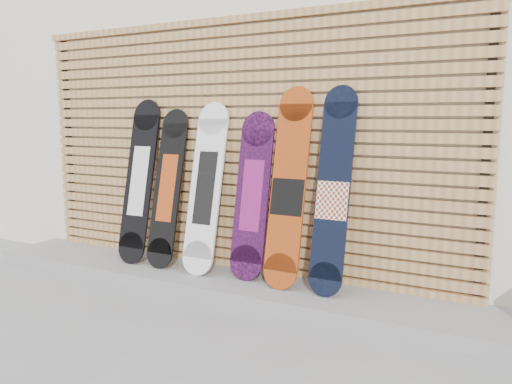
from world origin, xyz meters
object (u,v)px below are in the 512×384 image
at_px(snowboard_3, 252,195).
at_px(snowboard_5, 333,192).
at_px(snowboard_4, 288,189).
at_px(snowboard_1, 168,188).
at_px(snowboard_2, 206,188).
at_px(snowboard_0, 139,181).

bearing_deg(snowboard_3, snowboard_5, -2.65).
height_order(snowboard_4, snowboard_5, snowboard_4).
xyz_separation_m(snowboard_1, snowboard_5, (1.55, -0.00, 0.07)).
xyz_separation_m(snowboard_2, snowboard_5, (1.14, 0.00, 0.04)).
distance_m(snowboard_3, snowboard_4, 0.35).
relative_size(snowboard_2, snowboard_4, 0.93).
bearing_deg(snowboard_2, snowboard_0, 179.68).
bearing_deg(snowboard_3, snowboard_2, -175.01).
distance_m(snowboard_0, snowboard_2, 0.74).
bearing_deg(snowboard_5, snowboard_4, -179.27).
relative_size(snowboard_1, snowboard_5, 0.89).
bearing_deg(snowboard_4, snowboard_5, 0.73).
bearing_deg(snowboard_1, snowboard_2, -0.83).
bearing_deg(snowboard_2, snowboard_1, 179.17).
relative_size(snowboard_0, snowboard_4, 0.95).
height_order(snowboard_1, snowboard_4, snowboard_4).
relative_size(snowboard_2, snowboard_3, 1.06).
relative_size(snowboard_0, snowboard_2, 1.02).
xyz_separation_m(snowboard_0, snowboard_4, (1.51, -0.00, 0.03)).
bearing_deg(snowboard_1, snowboard_5, -0.04).
xyz_separation_m(snowboard_0, snowboard_5, (1.88, 0.00, 0.03)).
xyz_separation_m(snowboard_0, snowboard_3, (1.17, 0.03, -0.06)).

